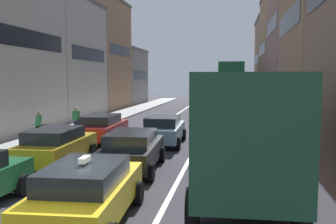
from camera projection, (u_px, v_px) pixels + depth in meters
sidewalk_left at (103, 121)px, 29.23m from camera, size 2.60×64.00×0.14m
lane_stripe_left at (164, 123)px, 28.38m from camera, size 0.16×60.00×0.01m
lane_stripe_right at (208, 124)px, 27.80m from camera, size 0.16×60.00×0.01m
building_row_left at (45, 56)px, 30.49m from camera, size 7.20×43.90×11.97m
building_row_right at (320, 42)px, 27.34m from camera, size 7.20×43.90×13.93m
removalist_box_truck at (240, 131)px, 10.40m from camera, size 2.95×7.79×3.58m
taxi_centre_lane_front at (87, 192)px, 8.61m from camera, size 2.28×4.40×1.66m
sedan_centre_lane_second at (132, 150)px, 13.66m from camera, size 2.27×4.40×1.49m
wagon_left_lane_second at (56, 145)px, 14.49m from camera, size 2.16×4.35×1.49m
hatchback_centre_lane_third at (163, 129)px, 19.04m from camera, size 2.18×4.36×1.49m
sedan_left_lane_third at (102, 127)px, 19.76m from camera, size 2.16×4.35×1.49m
sedan_right_lane_behind_truck at (228, 135)px, 17.21m from camera, size 2.19×4.36×1.49m
bus_mid_queue_primary at (232, 100)px, 28.09m from camera, size 2.88×10.52×2.90m
bus_far_queue_secondary at (230, 84)px, 40.44m from camera, size 3.00×10.56×5.06m
cyclist_on_sidewalk at (39, 128)px, 19.13m from camera, size 0.50×1.73×1.72m
pedestrian_mid_sidewalk at (76, 118)px, 22.86m from camera, size 0.35×0.46×1.66m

